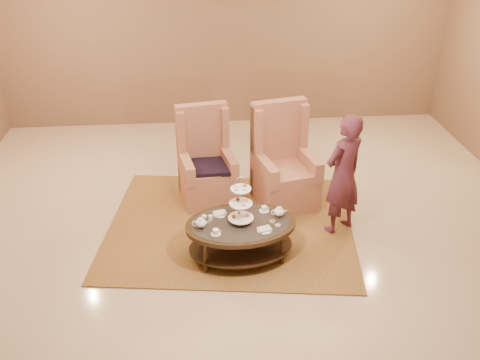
{
  "coord_description": "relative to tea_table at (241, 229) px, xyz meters",
  "views": [
    {
      "loc": [
        -0.55,
        -5.48,
        3.87
      ],
      "look_at": [
        -0.06,
        0.2,
        0.78
      ],
      "focal_mm": 40.0,
      "sensor_mm": 36.0,
      "label": 1
    }
  ],
  "objects": [
    {
      "name": "ground",
      "position": [
        0.1,
        0.29,
        -0.39
      ],
      "size": [
        8.0,
        8.0,
        0.0
      ],
      "primitive_type": "plane",
      "color": "beige",
      "rests_on": "ground"
    },
    {
      "name": "person",
      "position": [
        1.31,
        0.48,
        0.4
      ],
      "size": [
        0.69,
        0.63,
        1.59
      ],
      "rotation": [
        0.0,
        0.0,
        3.69
      ],
      "color": "#502230",
      "rests_on": "ground"
    },
    {
      "name": "armchair_right",
      "position": [
        0.69,
        1.28,
        0.08
      ],
      "size": [
        0.92,
        0.94,
        1.41
      ],
      "rotation": [
        0.0,
        0.0,
        0.23
      ],
      "color": "#B87556",
      "rests_on": "ground"
    },
    {
      "name": "armchair_left",
      "position": [
        -0.36,
        1.47,
        0.05
      ],
      "size": [
        0.84,
        0.86,
        1.33
      ],
      "rotation": [
        0.0,
        0.0,
        0.19
      ],
      "color": "#B87556",
      "rests_on": "ground"
    },
    {
      "name": "ceiling",
      "position": [
        0.1,
        0.29,
        -0.39
      ],
      "size": [
        8.0,
        8.0,
        0.02
      ],
      "primitive_type": "cube",
      "color": "silver",
      "rests_on": "ground"
    },
    {
      "name": "tea_table",
      "position": [
        0.0,
        0.0,
        0.0
      ],
      "size": [
        1.37,
        1.01,
        1.09
      ],
      "rotation": [
        0.0,
        0.0,
        0.09
      ],
      "color": "black",
      "rests_on": "ground"
    },
    {
      "name": "wall_back",
      "position": [
        0.1,
        4.29,
        1.36
      ],
      "size": [
        8.0,
        0.04,
        3.5
      ],
      "primitive_type": "cube",
      "color": "#816046",
      "rests_on": "ground"
    },
    {
      "name": "rug",
      "position": [
        -0.08,
        0.67,
        -0.39
      ],
      "size": [
        3.47,
        3.02,
        0.02
      ],
      "rotation": [
        0.0,
        0.0,
        -0.14
      ],
      "color": "olive",
      "rests_on": "ground"
    }
  ]
}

